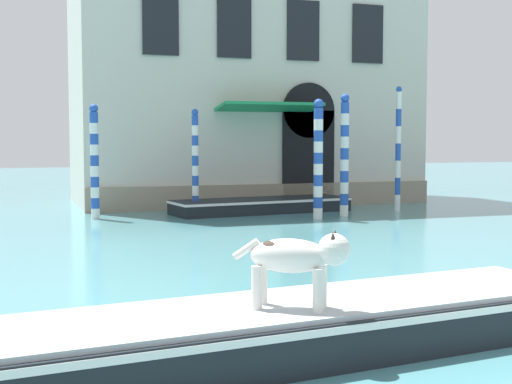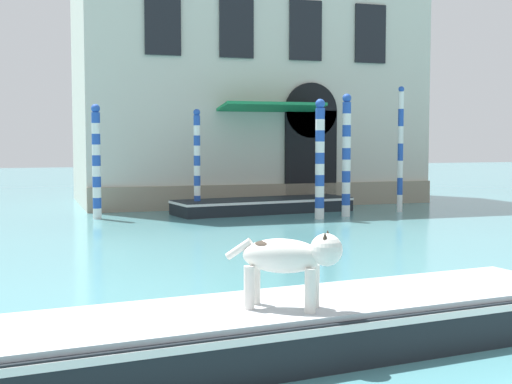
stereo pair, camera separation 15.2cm
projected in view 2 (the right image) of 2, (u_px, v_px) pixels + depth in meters
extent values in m
cube|color=beige|center=(246.00, 38.00, 27.86)|extent=(12.88, 6.00, 12.73)
cube|color=gray|center=(271.00, 196.00, 25.41)|extent=(12.88, 0.16, 0.83)
cube|color=black|center=(311.00, 158.00, 25.78)|extent=(1.98, 0.14, 3.47)
cylinder|color=black|center=(311.00, 110.00, 25.65)|extent=(1.98, 0.14, 1.98)
cube|color=black|center=(163.00, 23.00, 23.78)|extent=(1.22, 0.10, 2.13)
cube|color=black|center=(236.00, 27.00, 24.59)|extent=(1.22, 0.10, 2.13)
cube|color=black|center=(306.00, 30.00, 25.39)|extent=(1.22, 0.10, 2.13)
cube|color=black|center=(370.00, 34.00, 26.20)|extent=(1.22, 0.10, 2.13)
cube|color=#1E8C51|center=(272.00, 107.00, 24.50)|extent=(3.57, 1.40, 0.29)
cube|color=black|center=(301.00, 329.00, 8.10)|extent=(7.48, 2.50, 0.53)
cube|color=white|center=(301.00, 311.00, 8.09)|extent=(7.51, 2.54, 0.08)
cube|color=#B2B7BC|center=(301.00, 303.00, 8.08)|extent=(7.25, 2.34, 0.06)
cylinder|color=silver|center=(314.00, 286.00, 7.76)|extent=(0.12, 0.12, 0.47)
cylinder|color=silver|center=(310.00, 291.00, 7.51)|extent=(0.12, 0.12, 0.47)
cylinder|color=silver|center=(255.00, 283.00, 7.92)|extent=(0.12, 0.12, 0.47)
cylinder|color=silver|center=(249.00, 288.00, 7.67)|extent=(0.12, 0.12, 0.47)
ellipsoid|color=silver|center=(282.00, 256.00, 7.69)|extent=(0.94, 0.78, 0.37)
ellipsoid|color=#382D23|center=(270.00, 246.00, 7.71)|extent=(0.47, 0.43, 0.13)
sphere|color=silver|center=(326.00, 250.00, 7.57)|extent=(0.35, 0.35, 0.35)
cone|color=#382D23|center=(328.00, 236.00, 7.65)|extent=(0.10, 0.10, 0.14)
cone|color=#382D23|center=(325.00, 239.00, 7.46)|extent=(0.10, 0.10, 0.14)
cylinder|color=silver|center=(239.00, 249.00, 7.80)|extent=(0.31, 0.23, 0.25)
cube|color=black|center=(263.00, 206.00, 23.61)|extent=(6.16, 2.45, 0.47)
cube|color=white|center=(263.00, 200.00, 23.59)|extent=(6.19, 2.48, 0.08)
cube|color=#9EA3A8|center=(263.00, 206.00, 23.61)|extent=(3.43, 1.68, 0.42)
cylinder|color=white|center=(400.00, 203.00, 23.84)|extent=(0.18, 0.18, 0.57)
cylinder|color=#234CAD|center=(400.00, 186.00, 23.80)|extent=(0.18, 0.18, 0.57)
cylinder|color=white|center=(400.00, 169.00, 23.75)|extent=(0.18, 0.18, 0.57)
cylinder|color=#234CAD|center=(400.00, 152.00, 23.71)|extent=(0.18, 0.18, 0.57)
cylinder|color=white|center=(401.00, 135.00, 23.67)|extent=(0.18, 0.18, 0.57)
cylinder|color=#234CAD|center=(401.00, 118.00, 23.63)|extent=(0.18, 0.18, 0.57)
cylinder|color=white|center=(401.00, 100.00, 23.58)|extent=(0.18, 0.18, 0.57)
sphere|color=#234CAD|center=(401.00, 89.00, 23.56)|extent=(0.19, 0.19, 0.19)
cylinder|color=white|center=(197.00, 210.00, 22.69)|extent=(0.21, 0.21, 0.32)
cylinder|color=#234CAD|center=(197.00, 201.00, 22.67)|extent=(0.21, 0.21, 0.32)
cylinder|color=white|center=(197.00, 191.00, 22.64)|extent=(0.21, 0.21, 0.32)
cylinder|color=#234CAD|center=(197.00, 181.00, 22.62)|extent=(0.21, 0.21, 0.32)
cylinder|color=white|center=(197.00, 171.00, 22.60)|extent=(0.21, 0.21, 0.32)
cylinder|color=#234CAD|center=(197.00, 161.00, 22.57)|extent=(0.21, 0.21, 0.32)
cylinder|color=white|center=(197.00, 151.00, 22.55)|extent=(0.21, 0.21, 0.32)
cylinder|color=#234CAD|center=(197.00, 141.00, 22.53)|extent=(0.21, 0.21, 0.32)
cylinder|color=white|center=(197.00, 130.00, 22.50)|extent=(0.21, 0.21, 0.32)
cylinder|color=#234CAD|center=(197.00, 120.00, 22.48)|extent=(0.21, 0.21, 0.32)
sphere|color=#234CAD|center=(197.00, 112.00, 22.46)|extent=(0.22, 0.22, 0.22)
cylinder|color=white|center=(346.00, 211.00, 22.42)|extent=(0.26, 0.26, 0.36)
cylinder|color=#234CAD|center=(346.00, 199.00, 22.40)|extent=(0.26, 0.26, 0.36)
cylinder|color=white|center=(346.00, 188.00, 22.37)|extent=(0.26, 0.26, 0.36)
cylinder|color=#234CAD|center=(346.00, 177.00, 22.35)|extent=(0.26, 0.26, 0.36)
cylinder|color=white|center=(346.00, 165.00, 22.32)|extent=(0.26, 0.26, 0.36)
cylinder|color=#234CAD|center=(346.00, 154.00, 22.29)|extent=(0.26, 0.26, 0.36)
cylinder|color=white|center=(346.00, 142.00, 22.27)|extent=(0.26, 0.26, 0.36)
cylinder|color=#234CAD|center=(347.00, 131.00, 22.24)|extent=(0.26, 0.26, 0.36)
cylinder|color=white|center=(347.00, 119.00, 22.21)|extent=(0.26, 0.26, 0.36)
cylinder|color=#234CAD|center=(347.00, 108.00, 22.19)|extent=(0.26, 0.26, 0.36)
sphere|color=#234CAD|center=(347.00, 98.00, 22.16)|extent=(0.28, 0.28, 0.28)
cylinder|color=white|center=(97.00, 214.00, 21.73)|extent=(0.26, 0.26, 0.32)
cylinder|color=#234CAD|center=(97.00, 203.00, 21.70)|extent=(0.26, 0.26, 0.32)
cylinder|color=white|center=(97.00, 192.00, 21.68)|extent=(0.26, 0.26, 0.32)
cylinder|color=#234CAD|center=(97.00, 182.00, 21.66)|extent=(0.26, 0.26, 0.32)
cylinder|color=white|center=(97.00, 171.00, 21.63)|extent=(0.26, 0.26, 0.32)
cylinder|color=#234CAD|center=(96.00, 161.00, 21.61)|extent=(0.26, 0.26, 0.32)
cylinder|color=white|center=(96.00, 150.00, 21.59)|extent=(0.26, 0.26, 0.32)
cylinder|color=#234CAD|center=(96.00, 139.00, 21.56)|extent=(0.26, 0.26, 0.32)
cylinder|color=white|center=(96.00, 128.00, 21.54)|extent=(0.26, 0.26, 0.32)
cylinder|color=#234CAD|center=(96.00, 118.00, 21.51)|extent=(0.26, 0.26, 0.32)
sphere|color=#234CAD|center=(96.00, 108.00, 21.49)|extent=(0.27, 0.27, 0.27)
cylinder|color=white|center=(319.00, 213.00, 21.69)|extent=(0.28, 0.28, 0.34)
cylinder|color=#234CAD|center=(320.00, 202.00, 21.66)|extent=(0.28, 0.28, 0.34)
cylinder|color=white|center=(320.00, 191.00, 21.64)|extent=(0.28, 0.28, 0.34)
cylinder|color=#234CAD|center=(320.00, 180.00, 21.61)|extent=(0.28, 0.28, 0.34)
cylinder|color=white|center=(320.00, 169.00, 21.59)|extent=(0.28, 0.28, 0.34)
cylinder|color=#234CAD|center=(320.00, 158.00, 21.57)|extent=(0.28, 0.28, 0.34)
cylinder|color=white|center=(320.00, 147.00, 21.54)|extent=(0.28, 0.28, 0.34)
cylinder|color=#234CAD|center=(320.00, 136.00, 21.52)|extent=(0.28, 0.28, 0.34)
cylinder|color=white|center=(320.00, 125.00, 21.49)|extent=(0.28, 0.28, 0.34)
cylinder|color=#234CAD|center=(320.00, 114.00, 21.47)|extent=(0.28, 0.28, 0.34)
sphere|color=#234CAD|center=(320.00, 104.00, 21.44)|extent=(0.29, 0.29, 0.29)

